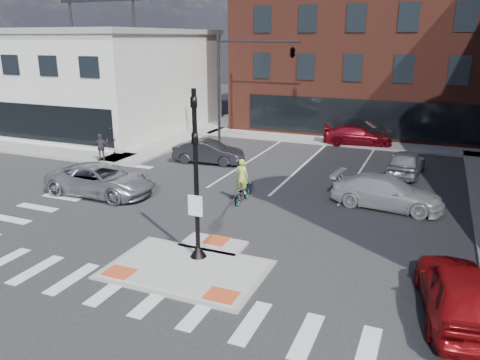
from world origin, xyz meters
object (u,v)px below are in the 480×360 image
at_px(silver_suv, 101,180).
at_px(pedestrian_b, 101,147).
at_px(red_sedan, 460,292).
at_px(bg_car_red, 358,136).
at_px(pedestrian_a, 112,140).
at_px(white_pickup, 387,192).
at_px(bg_car_dark, 208,152).
at_px(cyclist, 242,188).
at_px(bg_car_silver, 406,163).

height_order(silver_suv, pedestrian_b, pedestrian_b).
bearing_deg(red_sedan, silver_suv, -25.37).
xyz_separation_m(bg_car_red, pedestrian_b, (-14.14, -11.50, 0.29)).
distance_m(silver_suv, pedestrian_a, 8.53).
height_order(red_sedan, white_pickup, red_sedan).
xyz_separation_m(white_pickup, bg_car_dark, (-11.33, 4.02, -0.01)).
xyz_separation_m(bg_car_dark, pedestrian_b, (-6.27, -2.65, 0.28)).
xyz_separation_m(silver_suv, cyclist, (7.01, 1.68, -0.04)).
relative_size(red_sedan, bg_car_red, 0.99).
distance_m(red_sedan, pedestrian_a, 24.35).
relative_size(white_pickup, pedestrian_b, 2.96).
bearing_deg(white_pickup, silver_suv, 110.50).
distance_m(bg_car_silver, bg_car_red, 7.87).
bearing_deg(pedestrian_a, bg_car_silver, 30.71).
relative_size(silver_suv, pedestrian_a, 3.13).
bearing_deg(red_sedan, bg_car_dark, -50.26).
bearing_deg(cyclist, red_sedan, 144.82).
distance_m(white_pickup, pedestrian_a, 18.60).
bearing_deg(bg_car_silver, white_pickup, 90.03).
bearing_deg(silver_suv, red_sedan, -107.13).
bearing_deg(bg_car_silver, bg_car_dark, 13.93).
distance_m(red_sedan, white_pickup, 9.10).
xyz_separation_m(bg_car_silver, pedestrian_b, (-18.04, -4.67, 0.27)).
relative_size(bg_car_red, pedestrian_b, 2.87).
distance_m(silver_suv, bg_car_red, 19.37).
height_order(bg_car_red, pedestrian_a, pedestrian_a).
bearing_deg(bg_car_red, cyclist, 160.84).
bearing_deg(pedestrian_b, bg_car_silver, -7.49).
bearing_deg(white_pickup, pedestrian_a, 84.80).
relative_size(bg_car_red, pedestrian_a, 2.77).
relative_size(red_sedan, bg_car_dark, 1.11).
bearing_deg(bg_car_dark, bg_car_silver, -86.02).
bearing_deg(pedestrian_b, silver_suv, -73.06).
xyz_separation_m(bg_car_dark, bg_car_red, (7.86, 8.85, -0.01)).
distance_m(white_pickup, bg_car_dark, 12.02).
bearing_deg(cyclist, bg_car_dark, -51.34).
distance_m(silver_suv, white_pickup, 14.01).
height_order(white_pickup, bg_car_dark, white_pickup).
bearing_deg(bg_car_red, red_sedan, -171.12).
distance_m(silver_suv, red_sedan, 17.14).
relative_size(silver_suv, white_pickup, 1.09).
relative_size(silver_suv, bg_car_dark, 1.27).
bearing_deg(cyclist, white_pickup, -162.90).
bearing_deg(silver_suv, pedestrian_a, 33.72).
relative_size(white_pickup, bg_car_silver, 1.17).
bearing_deg(bg_car_red, pedestrian_b, 121.52).
bearing_deg(bg_car_silver, bg_car_red, -56.00).
relative_size(bg_car_silver, pedestrian_a, 2.45).
relative_size(red_sedan, pedestrian_b, 2.84).
bearing_deg(red_sedan, pedestrian_a, -38.14).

